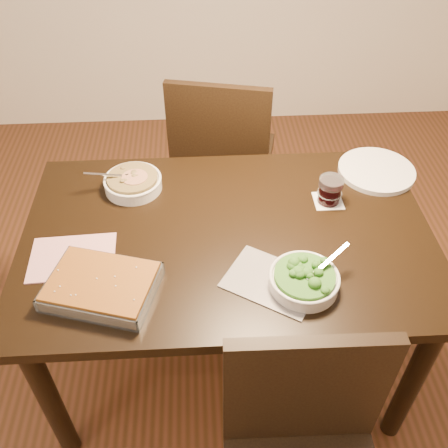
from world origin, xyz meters
name	(u,v)px	position (x,y,z in m)	size (l,w,h in m)	color
ground	(227,354)	(0.00, 0.00, 0.00)	(4.00, 4.00, 0.00)	#3F2512
table	(228,252)	(0.00, 0.00, 0.65)	(1.40, 0.90, 0.75)	black
magazine_a	(73,257)	(-0.51, -0.09, 0.75)	(0.27, 0.20, 0.01)	#BF3659
magazine_b	(272,281)	(0.12, -0.23, 0.75)	(0.28, 0.20, 0.00)	#27272F
coaster	(328,201)	(0.38, 0.14, 0.75)	(0.10, 0.10, 0.00)	white
stew_bowl	(133,182)	(-0.34, 0.26, 0.78)	(0.24, 0.22, 0.08)	white
broccoli_bowl	(304,280)	(0.22, -0.25, 0.78)	(0.22, 0.21, 0.08)	white
baking_dish	(102,286)	(-0.39, -0.24, 0.78)	(0.37, 0.31, 0.06)	silver
wine_tumbler	(330,190)	(0.38, 0.14, 0.80)	(0.09, 0.09, 0.10)	black
dinner_plate	(376,171)	(0.60, 0.30, 0.76)	(0.29, 0.29, 0.02)	silver
chair_far	(223,155)	(0.03, 0.76, 0.54)	(0.54, 0.54, 0.96)	black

